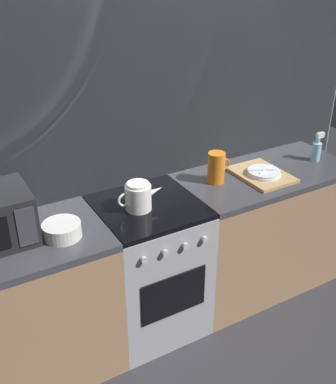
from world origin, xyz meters
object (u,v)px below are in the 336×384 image
at_px(stove_unit, 150,267).
at_px(mixing_bowl, 62,230).
at_px(pitcher, 216,168).
at_px(spray_bottle, 317,150).
at_px(dish_pile, 262,174).
at_px(kettle, 138,196).

distance_m(stove_unit, mixing_bowl, 0.73).
bearing_deg(pitcher, spray_bottle, -5.06).
xyz_separation_m(stove_unit, spray_bottle, (1.32, -0.02, 0.53)).
relative_size(dish_pile, spray_bottle, 1.97).
height_order(mixing_bowl, dish_pile, mixing_bowl).
bearing_deg(dish_pile, pitcher, 164.44).
bearing_deg(spray_bottle, pitcher, 174.94).
bearing_deg(mixing_bowl, spray_bottle, 1.67).
distance_m(mixing_bowl, spray_bottle, 1.86).
height_order(kettle, pitcher, pitcher).
xyz_separation_m(dish_pile, spray_bottle, (0.49, 0.02, 0.06)).
xyz_separation_m(mixing_bowl, pitcher, (1.05, 0.13, 0.06)).
distance_m(stove_unit, spray_bottle, 1.42).
distance_m(stove_unit, pitcher, 0.76).
bearing_deg(spray_bottle, kettle, 179.73).
bearing_deg(stove_unit, kettle, -169.58).
xyz_separation_m(kettle, spray_bottle, (1.38, -0.01, -0.00)).
height_order(stove_unit, kettle, kettle).
height_order(stove_unit, dish_pile, dish_pile).
bearing_deg(dish_pile, spray_bottle, 1.78).
bearing_deg(dish_pile, mixing_bowl, -178.37).
relative_size(mixing_bowl, pitcher, 1.00).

